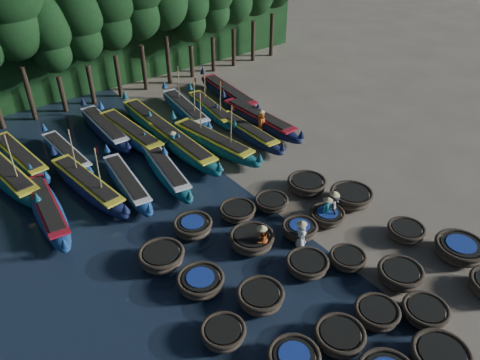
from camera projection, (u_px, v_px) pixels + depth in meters
ground at (284, 218)px, 25.05m from camera, size 120.00×120.00×0.00m
foliage_wall at (92, 25)px, 37.67m from camera, size 40.00×3.00×10.00m
coracle_2 at (440, 357)px, 17.47m from camera, size 2.47×2.47×0.82m
coracle_3 at (425, 312)px, 19.34m from camera, size 2.20×2.20×0.68m
coracle_5 at (294, 359)px, 17.46m from camera, size 2.47×2.47×0.72m
coracle_6 at (340, 337)px, 18.28m from camera, size 2.50×2.50×0.74m
coracle_7 at (377, 313)px, 19.27m from camera, size 2.13×2.13×0.69m
coracle_8 at (400, 275)px, 20.98m from camera, size 2.30×2.30×0.82m
coracle_9 at (460, 249)px, 22.38m from camera, size 2.93×2.93×0.81m
coracle_10 at (223, 333)px, 18.46m from camera, size 1.85×1.85×0.68m
coracle_11 at (260, 297)px, 19.94m from camera, size 2.15×2.15×0.77m
coracle_12 at (307, 264)px, 21.64m from camera, size 2.42×2.42×0.66m
coracle_13 at (348, 259)px, 21.95m from camera, size 1.86×1.86×0.65m
coracle_14 at (406, 232)px, 23.56m from camera, size 1.91×1.91×0.69m
coracle_15 at (201, 282)px, 20.71m from camera, size 2.15×2.15×0.70m
coracle_16 at (252, 240)px, 22.96m from camera, size 2.37×2.37×0.78m
coracle_17 at (299, 230)px, 23.64m from camera, size 2.09×2.09×0.73m
coracle_18 at (327, 216)px, 24.62m from camera, size 2.01×2.01×0.65m
coracle_19 at (351, 197)px, 25.88m from camera, size 2.40×2.40×0.84m
coracle_20 at (162, 257)px, 21.93m from camera, size 2.64×2.64×0.81m
coracle_21 at (193, 226)px, 23.80m from camera, size 2.17×2.17×0.78m
coracle_22 at (237, 211)px, 24.96m from camera, size 2.19×2.19×0.65m
coracle_23 at (271, 202)px, 25.63m from camera, size 2.05×2.05×0.63m
coracle_24 at (307, 184)px, 26.93m from camera, size 2.51×2.51×0.77m
long_boat_1 at (47, 209)px, 24.84m from camera, size 2.18×8.02×1.42m
long_boat_2 at (87, 185)px, 26.67m from camera, size 2.45×8.54×3.65m
long_boat_3 at (127, 182)px, 27.00m from camera, size 2.15×7.46×1.32m
long_boat_4 at (165, 169)px, 28.09m from camera, size 2.56×7.74×1.38m
long_boat_5 at (182, 146)px, 30.30m from camera, size 1.58×8.96×1.58m
long_boat_6 at (213, 142)px, 30.75m from camera, size 2.72×8.62×3.70m
long_boat_7 at (247, 132)px, 32.05m from camera, size 1.37×7.67×1.35m
long_boat_8 at (259, 119)px, 33.45m from camera, size 1.79×8.87×1.56m
long_boat_9 at (6, 174)px, 27.49m from camera, size 2.70×9.09×3.89m
long_boat_10 at (20, 157)px, 29.23m from camera, size 2.33×8.23×1.46m
long_boat_11 at (67, 153)px, 29.70m from camera, size 1.66×7.40×1.30m
long_boat_12 at (105, 128)px, 32.40m from camera, size 1.69×8.30×1.46m
long_boat_13 at (131, 133)px, 31.71m from camera, size 2.02×8.90×1.57m
long_boat_14 at (150, 121)px, 33.23m from camera, size 1.69×8.61×1.52m
long_boat_15 at (185, 110)px, 34.82m from camera, size 2.50×8.28×3.54m
long_boat_16 at (211, 110)px, 34.92m from camera, size 2.37×7.67×3.29m
long_boat_17 at (228, 94)px, 37.10m from camera, size 2.35×8.86×1.57m
fisherman_0 at (301, 234)px, 22.76m from camera, size 0.69×0.85×1.71m
fisherman_1 at (327, 209)px, 24.33m from camera, size 0.62×0.52×1.71m
fisherman_2 at (262, 239)px, 22.42m from camera, size 0.88×0.76×1.75m
fisherman_3 at (333, 206)px, 24.57m from camera, size 1.08×1.21×1.82m
fisherman_4 at (333, 205)px, 24.54m from camera, size 1.02×0.52×1.88m
fisherman_5 at (173, 142)px, 30.30m from camera, size 1.47×0.94×1.71m
fisherman_6 at (261, 122)px, 32.30m from camera, size 1.01×1.03×1.99m
tree_5 at (48, 33)px, 32.56m from camera, size 3.68×3.68×8.68m
tree_6 at (78, 18)px, 33.34m from camera, size 4.09×4.09×9.65m
tree_7 at (107, 3)px, 34.12m from camera, size 4.51×4.51×10.63m
tree_10 at (188, 8)px, 38.36m from camera, size 3.68×3.68×8.68m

